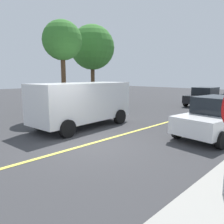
{
  "coord_description": "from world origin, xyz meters",
  "views": [
    {
      "loc": [
        -4.96,
        -6.16,
        2.52
      ],
      "look_at": [
        1.61,
        0.34,
        1.01
      ],
      "focal_mm": 34.97,
      "sensor_mm": 36.0,
      "label": 1
    }
  ],
  "objects": [
    {
      "name": "tree_left_verge",
      "position": [
        7.0,
        7.96,
        4.83
      ],
      "size": [
        3.6,
        3.6,
        6.65
      ],
      "color": "#513823",
      "rests_on": "ground_plane"
    },
    {
      "name": "lane_marking_centre",
      "position": [
        3.0,
        0.0,
        0.01
      ],
      "size": [
        28.0,
        0.16,
        0.01
      ],
      "primitive_type": "cube",
      "color": "#E0D14C"
    },
    {
      "name": "car_white_near_curb",
      "position": [
        4.46,
        -2.98,
        0.84
      ],
      "size": [
        4.25,
        2.31,
        1.69
      ],
      "color": "white",
      "rests_on": "ground_plane"
    },
    {
      "name": "car_black_far_lane",
      "position": [
        13.96,
        1.37,
        0.8
      ],
      "size": [
        4.33,
        2.04,
        1.59
      ],
      "color": "black",
      "rests_on": "ground_plane"
    },
    {
      "name": "tree_centre_verge",
      "position": [
        2.54,
        5.45,
        4.58
      ],
      "size": [
        2.35,
        2.35,
        5.82
      ],
      "color": "#513823",
      "rests_on": "ground_plane"
    },
    {
      "name": "ground_plane",
      "position": [
        0.0,
        0.0,
        0.0
      ],
      "size": [
        80.0,
        80.0,
        0.0
      ],
      "primitive_type": "plane",
      "color": "#38383A"
    },
    {
      "name": "white_van",
      "position": [
        1.65,
        2.5,
        1.27
      ],
      "size": [
        5.34,
        2.6,
        2.2
      ],
      "color": "white",
      "rests_on": "ground_plane"
    }
  ]
}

